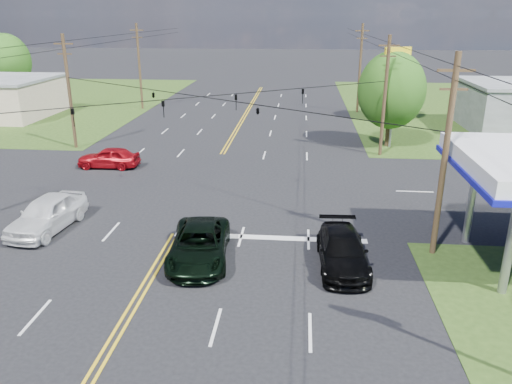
# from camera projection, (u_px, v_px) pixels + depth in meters

# --- Properties ---
(ground) EXTENTS (280.00, 280.00, 0.00)m
(ground) POSITION_uv_depth(u_px,v_px,m) (204.00, 185.00, 33.84)
(ground) COLOR black
(ground) RESTS_ON ground
(stop_bar) EXTENTS (10.00, 0.50, 0.02)m
(stop_bar) POSITION_uv_depth(u_px,v_px,m) (270.00, 238.00, 25.91)
(stop_bar) COLOR silver
(stop_bar) RESTS_ON ground
(pole_se) EXTENTS (1.60, 0.28, 9.50)m
(pole_se) POSITION_uv_depth(u_px,v_px,m) (445.00, 156.00, 22.64)
(pole_se) COLOR #3F2E1A
(pole_se) RESTS_ON ground
(pole_nw) EXTENTS (1.60, 0.28, 9.50)m
(pole_nw) POSITION_uv_depth(u_px,v_px,m) (69.00, 91.00, 41.74)
(pole_nw) COLOR #3F2E1A
(pole_nw) RESTS_ON ground
(pole_ne) EXTENTS (1.60, 0.28, 9.50)m
(pole_ne) POSITION_uv_depth(u_px,v_px,m) (385.00, 95.00, 39.51)
(pole_ne) COLOR #3F2E1A
(pole_ne) RESTS_ON ground
(pole_left_far) EXTENTS (1.60, 0.28, 10.00)m
(pole_left_far) POSITION_uv_depth(u_px,v_px,m) (139.00, 66.00, 59.47)
(pole_left_far) COLOR #3F2E1A
(pole_left_far) RESTS_ON ground
(pole_right_far) EXTENTS (1.60, 0.28, 10.00)m
(pole_right_far) POSITION_uv_depth(u_px,v_px,m) (360.00, 68.00, 57.24)
(pole_right_far) COLOR #3F2E1A
(pole_right_far) RESTS_ON ground
(span_wire_signals) EXTENTS (26.00, 18.00, 1.13)m
(span_wire_signals) POSITION_uv_depth(u_px,v_px,m) (201.00, 97.00, 31.82)
(span_wire_signals) COLOR black
(span_wire_signals) RESTS_ON ground
(power_lines) EXTENTS (26.04, 100.00, 0.64)m
(power_lines) POSITION_uv_depth(u_px,v_px,m) (192.00, 57.00, 29.07)
(power_lines) COLOR black
(power_lines) RESTS_ON ground
(tree_right_a) EXTENTS (5.70, 5.70, 8.18)m
(tree_right_a) POSITION_uv_depth(u_px,v_px,m) (391.00, 90.00, 42.26)
(tree_right_a) COLOR #3F2E1A
(tree_right_a) RESTS_ON ground
(tree_right_b) EXTENTS (4.94, 4.94, 7.09)m
(tree_right_b) POSITION_uv_depth(u_px,v_px,m) (396.00, 81.00, 53.51)
(tree_right_b) COLOR #3F2E1A
(tree_right_b) RESTS_ON ground
(tree_far_l) EXTENTS (6.08, 6.08, 8.72)m
(tree_far_l) POSITION_uv_depth(u_px,v_px,m) (7.00, 61.00, 64.84)
(tree_far_l) COLOR #3F2E1A
(tree_far_l) RESTS_ON ground
(pickup_dkgreen) EXTENTS (3.15, 5.94, 1.59)m
(pickup_dkgreen) POSITION_uv_depth(u_px,v_px,m) (199.00, 245.00, 23.35)
(pickup_dkgreen) COLOR black
(pickup_dkgreen) RESTS_ON ground
(suv_black) EXTENTS (2.37, 5.38, 1.54)m
(suv_black) POSITION_uv_depth(u_px,v_px,m) (342.00, 251.00, 22.79)
(suv_black) COLOR black
(suv_black) RESTS_ON ground
(pickup_white) EXTENTS (2.78, 5.63, 1.85)m
(pickup_white) POSITION_uv_depth(u_px,v_px,m) (47.00, 214.00, 26.63)
(pickup_white) COLOR silver
(pickup_white) RESTS_ON ground
(sedan_red) EXTENTS (4.60, 1.90, 1.56)m
(sedan_red) POSITION_uv_depth(u_px,v_px,m) (109.00, 157.00, 37.57)
(sedan_red) COLOR #9F0B13
(sedan_red) RESTS_ON ground
(polesign_ne) EXTENTS (2.28, 1.00, 8.46)m
(polesign_ne) POSITION_uv_depth(u_px,v_px,m) (396.00, 69.00, 41.34)
(polesign_ne) COLOR #A5A5AA
(polesign_ne) RESTS_ON ground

